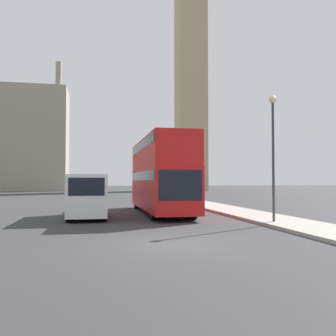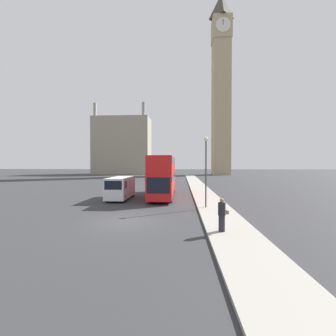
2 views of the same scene
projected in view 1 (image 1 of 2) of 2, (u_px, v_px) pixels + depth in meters
ground_plane at (175, 245)px, 12.10m from camera, size 300.00×300.00×0.00m
clock_tower at (191, 40)px, 82.08m from camera, size 6.56×6.73×64.31m
building_block_distant at (15, 139)px, 77.56m from camera, size 21.02×10.07×26.11m
red_double_decker_bus at (160, 173)px, 23.79m from camera, size 2.49×11.49×4.66m
white_van at (88, 195)px, 20.62m from camera, size 2.06×5.49×2.39m
street_lamp at (273, 139)px, 17.72m from camera, size 0.36×0.36×5.97m
parked_sedan at (92, 191)px, 51.46m from camera, size 1.84×4.66×1.60m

